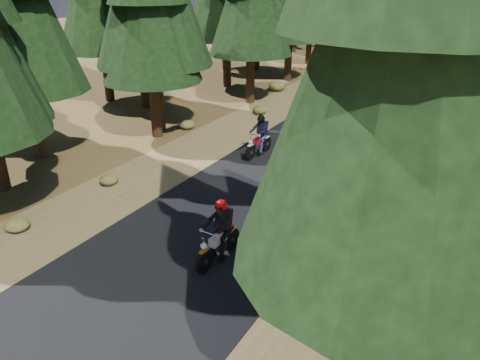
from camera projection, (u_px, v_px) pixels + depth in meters
The scene contains 7 objects.
ground at pixel (216, 230), 14.45m from camera, with size 120.00×120.00×0.00m, color #462F19.
road at pixel (284, 174), 18.40m from camera, with size 6.00×100.00×0.01m, color black.
shoulder_l at pixel (188, 153), 20.48m from camera, with size 3.20×100.00×0.01m, color brown.
shoulder_r at pixel (404, 200), 16.33m from camera, with size 3.20×100.00×0.01m, color brown.
understory_shrubs at pixel (342, 152), 19.89m from camera, with size 15.27×32.99×0.66m.
rider_lead at pixel (218, 242), 12.67m from camera, with size 0.69×2.03×1.79m.
rider_follow at pixel (259, 143), 19.99m from camera, with size 0.76×2.02×1.76m.
Camera 1 is at (6.85, -10.53, 7.33)m, focal length 35.00 mm.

